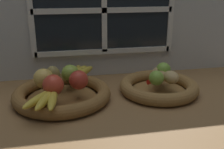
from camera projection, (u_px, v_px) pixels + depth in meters
The scene contains 17 objects.
ground_plane at pixel (116, 102), 105.18cm from camera, with size 140.00×90.00×3.00cm, color olive.
back_wall at pixel (103, 17), 123.14cm from camera, with size 140.00×4.60×55.00cm.
fruit_bowl_left at pixel (62, 94), 102.54cm from camera, with size 37.38×37.38×5.01cm.
fruit_bowl_right at pixel (159, 87), 109.62cm from camera, with size 32.17×32.17×5.01cm.
apple_red_right at pixel (79, 80), 98.97cm from camera, with size 7.21×7.21×7.21cm, color #B73828.
apple_red_front at pixel (53, 85), 94.05cm from camera, with size 7.49×7.49×7.49cm, color #CC422D.
apple_golden_left at pixel (43, 78), 100.54cm from camera, with size 7.48×7.48×7.48cm, color #DBB756.
apple_green_back at pixel (70, 73), 106.53cm from camera, with size 7.04×7.04×7.04cm, color #8CAD3D.
pear_brown at pixel (53, 75), 104.03cm from camera, with size 5.26×5.92×7.36cm, color olive.
banana_bunch_front at pixel (47, 98), 88.86cm from camera, with size 12.25×18.20×2.87cm.
banana_bunch_back at pixel (76, 73), 113.49cm from camera, with size 13.67×19.67×3.19cm.
potato_back at pixel (160, 71), 112.90cm from camera, with size 6.81×4.80×4.49cm, color tan.
potato_small at pixel (171, 77), 105.27cm from camera, with size 6.97×5.60×5.07cm, color tan.
potato_large at pixel (159, 76), 108.06cm from camera, with size 8.23×6.00×4.10cm, color #A38451.
lime_near at pixel (156, 78), 103.29cm from camera, with size 5.84×5.84×5.84cm, color #7AAD3D.
lime_far at pixel (163, 70), 112.28cm from camera, with size 6.24×6.24×6.24cm, color #7AAD3D.
chili_pepper at pixel (161, 80), 107.22cm from camera, with size 1.94×1.94×13.10cm, color red.
Camera 1 is at (-20.14, -93.73, 43.10)cm, focal length 42.88 mm.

